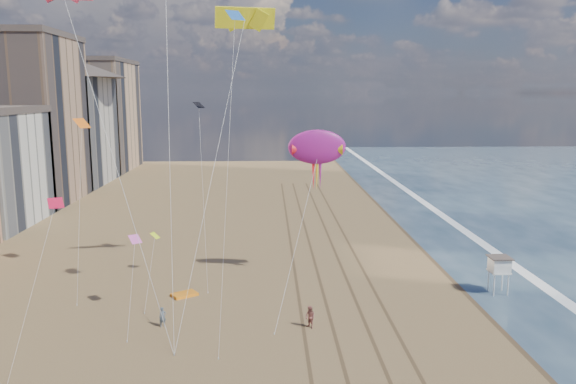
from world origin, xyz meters
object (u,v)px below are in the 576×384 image
(lifeguard_stand, at_px, (499,265))
(kite_flyer_a, at_px, (163,317))
(show_kite, at_px, (317,147))
(grounded_kite, at_px, (184,294))
(kite_flyer_b, at_px, (310,317))

(lifeguard_stand, relative_size, kite_flyer_a, 2.20)
(show_kite, distance_m, kite_flyer_a, 21.65)
(grounded_kite, relative_size, kite_flyer_a, 1.39)
(lifeguard_stand, distance_m, show_kite, 20.64)
(lifeguard_stand, height_order, grounded_kite, lifeguard_stand)
(lifeguard_stand, distance_m, grounded_kite, 29.90)
(kite_flyer_a, bearing_deg, lifeguard_stand, -18.39)
(kite_flyer_a, relative_size, kite_flyer_b, 0.89)
(kite_flyer_b, bearing_deg, grounded_kite, -163.40)
(lifeguard_stand, xyz_separation_m, kite_flyer_b, (-18.49, -7.38, -1.86))
(grounded_kite, xyz_separation_m, show_kite, (12.76, 4.10, 13.44))
(lifeguard_stand, height_order, kite_flyer_a, lifeguard_stand)
(lifeguard_stand, bearing_deg, grounded_kite, 179.28)
(grounded_kite, xyz_separation_m, kite_flyer_b, (11.29, -7.76, 0.79))
(show_kite, bearing_deg, kite_flyer_a, -140.45)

